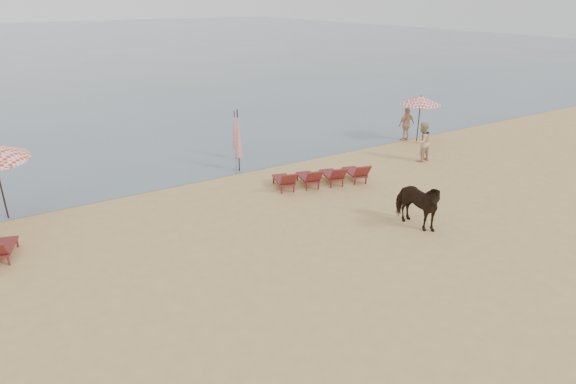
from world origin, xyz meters
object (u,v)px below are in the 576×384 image
Objects in this scene: lounger_cluster_right at (322,176)px; umbrella_closed_right at (238,134)px; umbrella_open_right at (421,100)px; beachgoer_right_b at (406,124)px; beachgoer_right_a at (422,142)px; umbrella_closed_left at (235,130)px; cow at (416,204)px.

lounger_cluster_right is 1.45× the size of umbrella_closed_right.
beachgoer_right_b is at bearing 101.14° from umbrella_open_right.
umbrella_open_right reaches higher than beachgoer_right_a.
umbrella_closed_right is at bearing 163.24° from umbrella_open_right.
beachgoer_right_b is (1.76, 2.71, -0.03)m from beachgoer_right_a.
umbrella_open_right is 9.16m from umbrella_closed_left.
umbrella_closed_right is 1.55× the size of beachgoer_right_b.
umbrella_closed_left is 8.20m from beachgoer_right_a.
beachgoer_right_a is (-1.99, -2.15, -1.25)m from umbrella_open_right.
umbrella_open_right is 0.90× the size of umbrella_closed_right.
cow is at bearing 48.78° from beachgoer_right_b.
beachgoer_right_a is (6.82, -4.52, -0.47)m from umbrella_closed_left.
lounger_cluster_right is 2.16× the size of beachgoer_right_a.
umbrella_closed_left reaches higher than beachgoer_right_b.
beachgoer_right_a is at bearing 58.82° from beachgoer_right_b.
umbrella_open_right is (7.43, 2.26, 1.73)m from lounger_cluster_right.
umbrella_closed_right is (-0.59, -1.52, 0.26)m from umbrella_closed_left.
cow is (-7.03, -6.72, -1.33)m from umbrella_open_right.
umbrella_open_right reaches higher than umbrella_closed_left.
beachgoer_right_b is (6.80, 7.28, 0.05)m from cow.
umbrella_open_right is 1.42m from beachgoer_right_b.
beachgoer_right_b is at bearing -130.45° from beachgoer_right_a.
lounger_cluster_right is at bearing -57.64° from umbrella_closed_right.
umbrella_closed_right reaches higher than umbrella_open_right.
umbrella_closed_left reaches higher than lounger_cluster_right.
umbrella_closed_right reaches higher than lounger_cluster_right.
beachgoer_right_a is 3.23m from beachgoer_right_b.
beachgoer_right_a is at bearing -144.46° from umbrella_open_right.
umbrella_open_right is at bearing 114.56° from beachgoer_right_b.
cow is (0.40, -4.46, 0.40)m from lounger_cluster_right.
beachgoer_right_a is at bearing -33.55° from umbrella_closed_left.
umbrella_open_right is 9.46m from umbrella_closed_right.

